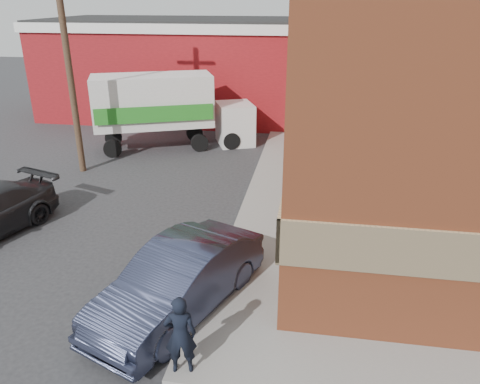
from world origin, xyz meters
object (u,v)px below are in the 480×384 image
at_px(utility_pole, 67,54).
at_px(sedan, 179,280).
at_px(warehouse, 185,67).
at_px(box_truck, 168,106).
at_px(man, 180,335).

bearing_deg(utility_pole, sedan, -51.75).
relative_size(warehouse, sedan, 3.31).
bearing_deg(sedan, box_truck, 130.44).
distance_m(sedan, box_truck, 12.96).
height_order(warehouse, sedan, warehouse).
xyz_separation_m(warehouse, utility_pole, (-1.50, -11.00, 1.93)).
distance_m(man, box_truck, 14.98).
height_order(utility_pole, box_truck, utility_pole).
relative_size(man, box_truck, 0.23).
height_order(warehouse, utility_pole, utility_pole).
relative_size(warehouse, utility_pole, 1.81).
distance_m(warehouse, utility_pole, 11.27).
height_order(warehouse, box_truck, warehouse).
xyz_separation_m(utility_pole, box_truck, (2.66, 3.76, -2.74)).
distance_m(utility_pole, sedan, 11.52).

